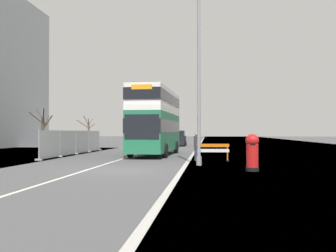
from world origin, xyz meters
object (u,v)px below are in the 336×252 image
object	(u,v)px
roadworks_barrier	(213,150)
car_oncoming_near	(178,139)
red_pillar_postbox	(252,151)
lamppost_foreground	(199,82)
double_decker_bus	(156,121)
car_receding_mid	(150,138)
pedestrian_at_kerb	(197,146)

from	to	relation	value
roadworks_barrier	car_oncoming_near	xyz separation A→B (m)	(-4.19, 25.50, 0.26)
red_pillar_postbox	lamppost_foreground	bearing A→B (deg)	132.01
double_decker_bus	roadworks_barrier	xyz separation A→B (m)	(4.38, -5.77, -2.01)
lamppost_foreground	car_receding_mid	xyz separation A→B (m)	(-7.95, 34.96, -3.55)
double_decker_bus	lamppost_foreground	size ratio (longest dim) A/B	1.12
car_receding_mid	pedestrian_at_kerb	world-z (taller)	car_receding_mid
pedestrian_at_kerb	car_receding_mid	bearing A→B (deg)	103.77
red_pillar_postbox	pedestrian_at_kerb	distance (m)	6.79
roadworks_barrier	red_pillar_postbox	bearing A→B (deg)	-74.36
car_oncoming_near	red_pillar_postbox	bearing A→B (deg)	-79.42
red_pillar_postbox	roadworks_barrier	distance (m)	6.37
car_receding_mid	pedestrian_at_kerb	distance (m)	32.47
lamppost_foreground	pedestrian_at_kerb	xyz separation A→B (m)	(-0.22, 3.43, -3.63)
car_oncoming_near	pedestrian_at_kerb	xyz separation A→B (m)	(3.17, -25.40, -0.05)
roadworks_barrier	car_receding_mid	world-z (taller)	car_receding_mid
double_decker_bus	lamppost_foreground	xyz separation A→B (m)	(3.58, -9.11, 1.83)
lamppost_foreground	car_receding_mid	size ratio (longest dim) A/B	2.39
double_decker_bus	red_pillar_postbox	world-z (taller)	double_decker_bus
red_pillar_postbox	roadworks_barrier	bearing A→B (deg)	105.64
car_oncoming_near	car_receding_mid	xyz separation A→B (m)	(-4.56, 6.13, 0.03)
lamppost_foreground	roadworks_barrier	bearing A→B (deg)	76.55
roadworks_barrier	car_receding_mid	size ratio (longest dim) A/B	0.50
lamppost_foreground	car_oncoming_near	bearing A→B (deg)	96.72
double_decker_bus	red_pillar_postbox	distance (m)	13.48
car_oncoming_near	car_receding_mid	world-z (taller)	car_receding_mid
lamppost_foreground	car_oncoming_near	distance (m)	29.25
lamppost_foreground	car_oncoming_near	xyz separation A→B (m)	(-3.40, 28.83, -3.58)
double_decker_bus	roadworks_barrier	world-z (taller)	double_decker_bus
double_decker_bus	red_pillar_postbox	bearing A→B (deg)	-62.87
roadworks_barrier	car_receding_mid	bearing A→B (deg)	105.46
double_decker_bus	roadworks_barrier	size ratio (longest dim) A/B	5.39
roadworks_barrier	car_oncoming_near	size ratio (longest dim) A/B	0.44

